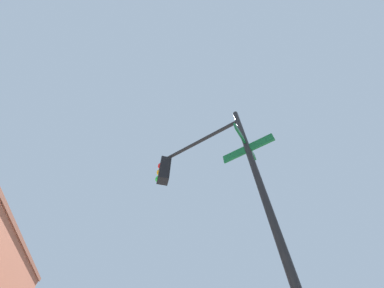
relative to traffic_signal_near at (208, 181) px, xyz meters
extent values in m
cylinder|color=black|center=(-0.73, -0.66, -1.30)|extent=(0.12, 0.12, 6.38)
cylinder|color=black|center=(0.11, 0.10, 1.49)|extent=(1.73, 1.58, 0.09)
cube|color=black|center=(0.94, 0.85, 1.04)|extent=(0.28, 0.28, 0.80)
sphere|color=red|center=(1.05, 0.95, 1.29)|extent=(0.18, 0.18, 0.18)
sphere|color=orange|center=(1.05, 0.95, 1.04)|extent=(0.18, 0.18, 0.18)
sphere|color=green|center=(1.05, 0.95, 0.79)|extent=(0.18, 0.18, 0.18)
cube|color=#0F5128|center=(-0.73, -0.66, 0.39)|extent=(0.84, 0.77, 0.20)
cube|color=#0F5128|center=(-0.73, -0.66, 0.61)|extent=(0.70, 0.77, 0.20)
camera|label=1|loc=(-2.97, 1.09, -2.94)|focal=19.31mm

